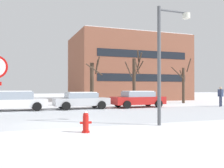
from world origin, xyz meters
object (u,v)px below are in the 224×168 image
at_px(pedestrian_crossing, 221,95).
at_px(parked_car_silver, 81,100).
at_px(parked_car_white, 15,101).
at_px(parked_car_red, 138,99).
at_px(street_lamp, 165,52).
at_px(fire_hydrant, 86,122).

bearing_deg(pedestrian_crossing, parked_car_silver, 171.67).
bearing_deg(pedestrian_crossing, parked_car_white, 173.88).
bearing_deg(parked_car_red, street_lamp, -108.98).
height_order(street_lamp, parked_car_red, street_lamp).
relative_size(parked_car_red, pedestrian_crossing, 2.62).
relative_size(fire_hydrant, parked_car_silver, 0.19).
height_order(street_lamp, parked_car_white, street_lamp).
bearing_deg(street_lamp, pedestrian_crossing, 37.13).
xyz_separation_m(parked_car_white, parked_car_silver, (4.88, -0.05, -0.04)).
height_order(parked_car_silver, pedestrian_crossing, pedestrian_crossing).
relative_size(parked_car_silver, pedestrian_crossing, 2.49).
distance_m(parked_car_white, parked_car_silver, 4.88).
xyz_separation_m(fire_hydrant, pedestrian_crossing, (14.49, 8.72, 0.61)).
height_order(parked_car_white, parked_car_red, parked_car_white).
relative_size(fire_hydrant, pedestrian_crossing, 0.46).
bearing_deg(parked_car_silver, fire_hydrant, -102.47).
relative_size(fire_hydrant, parked_car_red, 0.18).
relative_size(parked_car_white, pedestrian_crossing, 2.58).
relative_size(parked_car_white, parked_car_red, 0.98).
bearing_deg(parked_car_white, street_lamp, -56.89).
xyz_separation_m(parked_car_white, parked_car_red, (9.75, -0.21, -0.02)).
bearing_deg(pedestrian_crossing, parked_car_red, 167.47).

